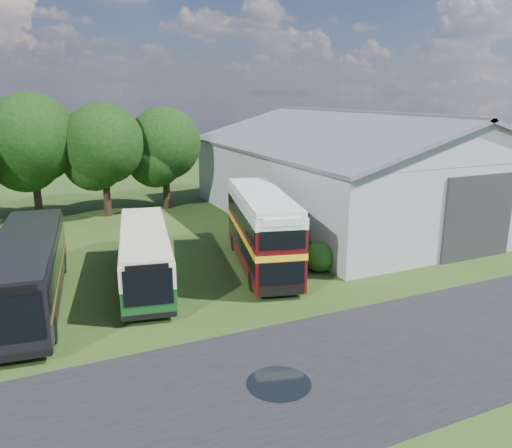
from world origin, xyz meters
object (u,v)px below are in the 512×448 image
storage_shed (356,163)px  bus_maroon_double (262,230)px  bus_green_single (145,255)px  bus_dark_single (28,270)px

storage_shed → bus_maroon_double: size_ratio=2.43×
bus_green_single → bus_dark_single: size_ratio=0.88×
storage_shed → bus_dark_single: 25.50m
storage_shed → bus_green_single: storage_shed is taller
bus_green_single → bus_dark_single: 5.50m
bus_green_single → bus_maroon_double: bus_maroon_double is taller
storage_shed → bus_maroon_double: 14.67m
bus_dark_single → storage_shed: bearing=26.3°
bus_green_single → storage_shed: bearing=33.9°
bus_green_single → bus_maroon_double: bearing=8.2°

